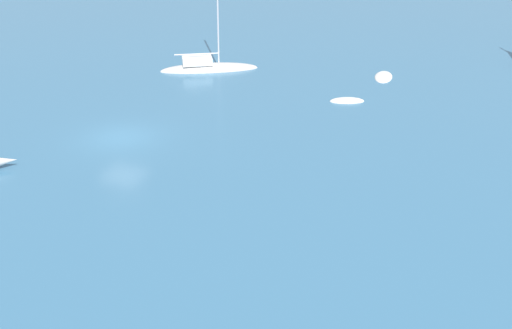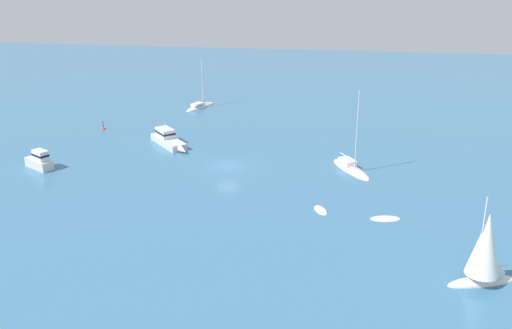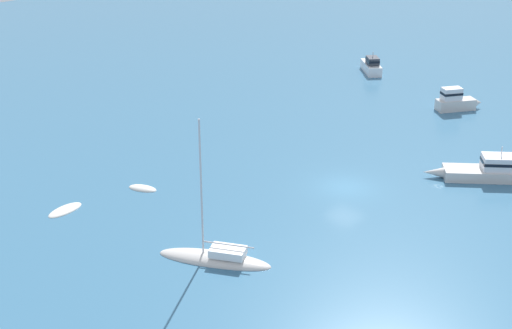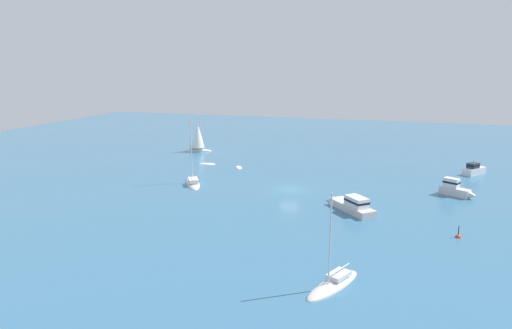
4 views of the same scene
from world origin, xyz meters
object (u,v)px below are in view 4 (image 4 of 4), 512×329
Objects in this scene: sailboat at (193,183)px; rib at (238,168)px; sloop at (333,285)px; launch at (456,189)px; rib_1 at (207,164)px; cabin_cruiser at (352,205)px; powerboat at (475,170)px; yacht at (198,138)px; channel_buoy at (458,237)px.

rib is at bearing -44.75° from sailboat.
launch is (11.85, 28.87, 0.79)m from sloop.
launch is at bearing -126.45° from rib.
launch is (38.17, -7.88, 0.88)m from rib_1.
powerboat is (16.49, 23.77, 0.01)m from cabin_cruiser.
yacht is at bearing -67.73° from rib_1.
rib is 11.82m from sailboat.
cabin_cruiser is 26.29m from rib.
rib_1 is at bearing -160.71° from launch.
launch reaches higher than channel_buoy.
launch is at bearing -91.77° from cabin_cruiser.
powerboat is 49.05m from yacht.
sloop is 1.06× the size of yacht.
sloop is at bearing -167.04° from sailboat.
launch is 48.08m from yacht.
cabin_cruiser is at bearing -153.60° from sloop.
rib_1 is (-26.31, 36.75, -0.09)m from sloop.
powerboat is at bearing 78.81° from channel_buoy.
sailboat is at bearing 141.59° from rib.
powerboat is 29.50m from channel_buoy.
powerboat reaches higher than rib_1.
sloop reaches higher than powerboat.
rib_1 is 38.98m from launch.
sailboat reaches higher than sloop.
yacht is at bearing 7.21° from cabin_cruiser.
channel_buoy is (33.61, -10.78, -0.10)m from sailboat.
sailboat is (-22.84, 5.61, -0.61)m from cabin_cruiser.
channel_buoy is at bearing -150.27° from rib.
sloop is 31.22m from launch.
sailboat is at bearing -141.60° from launch.
launch is at bearing -40.76° from yacht.
powerboat reaches higher than launch.
sloop reaches higher than cabin_cruiser.
launch is at bearing 158.61° from rib_1.
cabin_cruiser is 28.93m from powerboat.
channel_buoy is at bearing -157.27° from cabin_cruiser.
rib_1 is at bearing 13.52° from cabin_cruiser.
rib is 0.33× the size of yacht.
cabin_cruiser is 4.83× the size of channel_buoy.
powerboat is at bearing 103.43° from launch.
yacht is 5.20× the size of channel_buoy.
yacht is (-44.53, 18.06, 1.70)m from launch.
channel_buoy is (36.73, -23.24, 0.02)m from rib_1.
rib is (-20.33, 35.76, -0.09)m from sloop.
rib_1 is at bearing 136.51° from powerboat.
sloop reaches higher than channel_buoy.
powerboat is at bearing -23.93° from yacht.
rib_1 is at bearing 56.20° from rib.
yacht reaches higher than rib_1.
yacht is at bearing -8.00° from sailboat.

